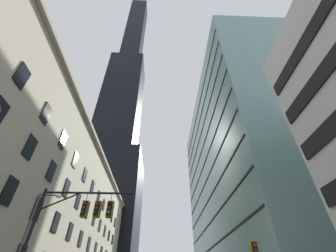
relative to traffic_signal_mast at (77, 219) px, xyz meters
The scene contains 5 objects.
station_building 30.00m from the traffic_signal_mast, 121.64° to the left, with size 17.20×72.59×24.49m.
dark_skyscraper 96.65m from the traffic_signal_mast, 103.69° to the left, with size 28.13×28.13×226.88m.
glass_office_midrise 40.34m from the traffic_signal_mast, 50.40° to the left, with size 16.84×47.88×44.89m.
traffic_signal_mast is the anchor object (origin of this frame).
street_lamppost 6.52m from the traffic_signal_mast, 140.51° to the left, with size 2.04×0.32×8.43m.
Camera 1 is at (1.43, -9.23, 1.75)m, focal length 22.52 mm.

